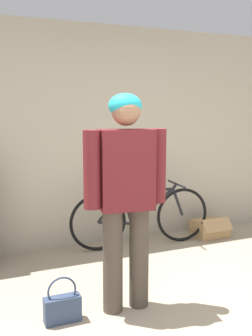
{
  "coord_description": "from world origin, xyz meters",
  "views": [
    {
      "loc": [
        -1.41,
        -1.98,
        1.62
      ],
      "look_at": [
        -0.24,
        0.82,
        1.17
      ],
      "focal_mm": 42.0,
      "sensor_mm": 36.0,
      "label": 1
    }
  ],
  "objects_px": {
    "handbag": "(62,307)",
    "cardboard_box": "(210,228)",
    "person": "(126,186)",
    "bicycle": "(141,216)"
  },
  "relations": [
    {
      "from": "person",
      "to": "cardboard_box",
      "type": "bearing_deg",
      "value": 43.94
    },
    {
      "from": "person",
      "to": "cardboard_box",
      "type": "relative_size",
      "value": 4.17
    },
    {
      "from": "person",
      "to": "handbag",
      "type": "xyz_separation_m",
      "value": [
        -0.54,
        -0.01,
        -0.9
      ]
    },
    {
      "from": "handbag",
      "to": "cardboard_box",
      "type": "xyz_separation_m",
      "value": [
        2.26,
        1.3,
        -0.02
      ]
    },
    {
      "from": "handbag",
      "to": "cardboard_box",
      "type": "height_order",
      "value": "handbag"
    },
    {
      "from": "person",
      "to": "cardboard_box",
      "type": "xyz_separation_m",
      "value": [
        1.72,
        1.29,
        -0.92
      ]
    },
    {
      "from": "cardboard_box",
      "to": "person",
      "type": "bearing_deg",
      "value": -143.11
    },
    {
      "from": "person",
      "to": "handbag",
      "type": "distance_m",
      "value": 1.05
    },
    {
      "from": "person",
      "to": "bicycle",
      "type": "relative_size",
      "value": 1.01
    },
    {
      "from": "bicycle",
      "to": "cardboard_box",
      "type": "bearing_deg",
      "value": 4.08
    }
  ]
}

